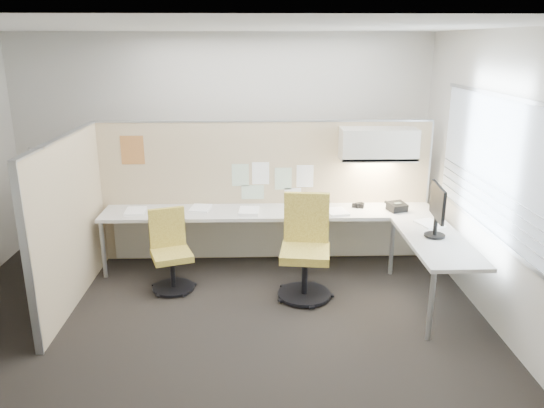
{
  "coord_description": "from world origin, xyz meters",
  "views": [
    {
      "loc": [
        0.46,
        -4.79,
        2.68
      ],
      "look_at": [
        0.62,
        0.8,
        0.96
      ],
      "focal_mm": 35.0,
      "sensor_mm": 36.0,
      "label": 1
    }
  ],
  "objects_px": {
    "chair_left": "(171,253)",
    "chair_right": "(305,251)",
    "desk": "(297,224)",
    "phone": "(397,207)",
    "monitor": "(437,208)"
  },
  "relations": [
    {
      "from": "chair_left",
      "to": "chair_right",
      "type": "relative_size",
      "value": 0.81
    },
    {
      "from": "desk",
      "to": "chair_left",
      "type": "distance_m",
      "value": 1.51
    },
    {
      "from": "desk",
      "to": "chair_right",
      "type": "relative_size",
      "value": 3.64
    },
    {
      "from": "desk",
      "to": "chair_right",
      "type": "xyz_separation_m",
      "value": [
        0.04,
        -0.61,
        -0.09
      ]
    },
    {
      "from": "chair_right",
      "to": "phone",
      "type": "height_order",
      "value": "chair_right"
    },
    {
      "from": "desk",
      "to": "chair_left",
      "type": "height_order",
      "value": "chair_left"
    },
    {
      "from": "monitor",
      "to": "phone",
      "type": "distance_m",
      "value": 0.94
    },
    {
      "from": "phone",
      "to": "monitor",
      "type": "bearing_deg",
      "value": -97.96
    },
    {
      "from": "desk",
      "to": "phone",
      "type": "relative_size",
      "value": 15.34
    },
    {
      "from": "desk",
      "to": "phone",
      "type": "xyz_separation_m",
      "value": [
        1.2,
        0.09,
        0.18
      ]
    },
    {
      "from": "chair_left",
      "to": "phone",
      "type": "height_order",
      "value": "chair_left"
    },
    {
      "from": "monitor",
      "to": "chair_left",
      "type": "bearing_deg",
      "value": 87.15
    },
    {
      "from": "chair_right",
      "to": "monitor",
      "type": "relative_size",
      "value": 2.01
    },
    {
      "from": "desk",
      "to": "monitor",
      "type": "height_order",
      "value": "monitor"
    },
    {
      "from": "chair_left",
      "to": "phone",
      "type": "bearing_deg",
      "value": -8.84
    }
  ]
}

